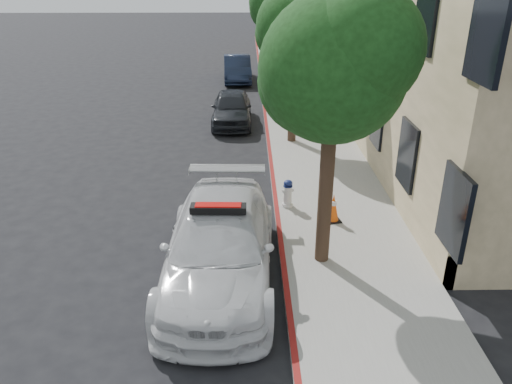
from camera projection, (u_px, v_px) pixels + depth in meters
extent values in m
plane|color=black|center=(197.00, 222.00, 12.72)|extent=(120.00, 120.00, 0.00)
cube|color=gray|center=(300.00, 112.00, 21.83)|extent=(3.20, 50.00, 0.15)
cube|color=maroon|center=(265.00, 113.00, 21.81)|extent=(0.12, 50.00, 0.15)
cylinder|color=black|center=(326.00, 190.00, 10.19)|extent=(0.30, 0.30, 3.30)
sphere|color=#133310|center=(334.00, 69.00, 9.17)|extent=(2.80, 2.80, 2.80)
sphere|color=#133310|center=(360.00, 49.00, 8.74)|extent=(2.24, 2.24, 2.24)
sphere|color=#133310|center=(312.00, 81.00, 9.56)|extent=(2.10, 2.10, 2.10)
cylinder|color=black|center=(293.00, 97.00, 17.49)|extent=(0.30, 0.30, 3.19)
sphere|color=#133310|center=(295.00, 26.00, 16.49)|extent=(2.60, 2.60, 2.60)
sphere|color=#133310|center=(309.00, 14.00, 16.05)|extent=(2.08, 2.08, 2.08)
sphere|color=#133310|center=(284.00, 34.00, 16.88)|extent=(1.95, 1.95, 1.95)
cylinder|color=black|center=(279.00, 56.00, 24.71)|extent=(0.30, 0.30, 3.41)
sphere|color=#133310|center=(280.00, 2.00, 23.67)|extent=(3.00, 3.00, 3.00)
sphere|color=#133310|center=(273.00, 8.00, 24.06)|extent=(2.25, 2.25, 2.25)
imported|color=silver|center=(220.00, 246.00, 10.15)|extent=(2.37, 5.47, 1.57)
cube|color=black|center=(218.00, 208.00, 9.79)|extent=(1.11, 0.31, 0.14)
cube|color=#A50A07|center=(218.00, 206.00, 9.77)|extent=(0.91, 0.25, 0.06)
imported|color=black|center=(232.00, 108.00, 20.28)|extent=(1.58, 3.92, 1.33)
imported|color=#131B31|center=(237.00, 69.00, 27.72)|extent=(1.63, 4.22, 1.37)
cylinder|color=silver|center=(287.00, 205.00, 13.21)|extent=(0.29, 0.29, 0.09)
cylinder|color=silver|center=(288.00, 195.00, 13.09)|extent=(0.22, 0.22, 0.50)
ellipsoid|color=navy|center=(288.00, 183.00, 12.95)|extent=(0.23, 0.23, 0.16)
cylinder|color=silver|center=(288.00, 191.00, 13.04)|extent=(0.32, 0.18, 0.09)
cylinder|color=silver|center=(288.00, 191.00, 13.04)|extent=(0.13, 0.18, 0.09)
cube|color=black|center=(332.00, 220.00, 12.48)|extent=(0.45, 0.45, 0.03)
cone|color=#FF580D|center=(333.00, 207.00, 12.33)|extent=(0.29, 0.29, 0.69)
cylinder|color=white|center=(334.00, 203.00, 12.28)|extent=(0.16, 0.16, 0.11)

